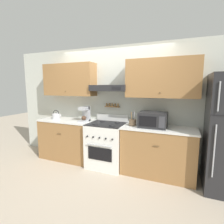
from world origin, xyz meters
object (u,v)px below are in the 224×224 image
object	(u,v)px
tea_kettle	(56,116)
utensil_crock	(133,122)
microwave	(153,120)
coffee_maker	(85,114)
stove_range	(107,145)

from	to	relation	value
tea_kettle	utensil_crock	distance (m)	1.87
tea_kettle	microwave	distance (m)	2.26
tea_kettle	coffee_maker	bearing A→B (deg)	2.68
coffee_maker	utensil_crock	bearing A→B (deg)	-1.88
utensil_crock	tea_kettle	bearing A→B (deg)	-180.00
stove_range	coffee_maker	xyz separation A→B (m)	(-0.54, 0.04, 0.63)
stove_range	utensil_crock	bearing A→B (deg)	0.90
coffee_maker	stove_range	bearing A→B (deg)	-4.72
stove_range	tea_kettle	world-z (taller)	tea_kettle
tea_kettle	utensil_crock	world-z (taller)	utensil_crock
tea_kettle	utensil_crock	bearing A→B (deg)	0.00
stove_range	tea_kettle	bearing A→B (deg)	179.62
stove_range	microwave	xyz separation A→B (m)	(0.94, 0.03, 0.60)
tea_kettle	stove_range	bearing A→B (deg)	-0.38
stove_range	microwave	size ratio (longest dim) A/B	2.10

